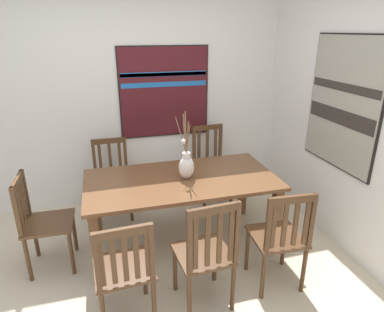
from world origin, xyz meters
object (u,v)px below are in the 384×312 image
Objects in this scene: chair_1 at (280,237)px; painting_on_side_wall at (343,104)px; chair_2 at (206,253)px; centerpiece_vase at (186,165)px; painting_on_back_wall at (164,92)px; chair_0 at (211,165)px; chair_3 at (124,269)px; chair_4 at (112,177)px; chair_5 at (41,221)px; dining_table at (181,188)px.

chair_1 is 1.42m from painting_on_side_wall.
chair_1 is 0.96× the size of chair_2.
painting_on_side_wall is (1.48, -0.22, 0.56)m from centerpiece_vase.
chair_0 is at bearing -31.96° from painting_on_back_wall.
chair_3 is 2.45m from painting_on_side_wall.
centerpiece_vase is 0.51× the size of painting_on_side_wall.
chair_0 is at bearing 70.32° from chair_2.
chair_4 is at bearing 128.14° from chair_1.
chair_3 is 1.68m from chair_4.
painting_on_side_wall reaches higher than painting_on_back_wall.
painting_on_side_wall is at bearing 16.25° from chair_3.
chair_5 is (-0.66, -0.82, 0.01)m from chair_4.
chair_3 is 0.99× the size of chair_5.
chair_5 is at bearing 179.86° from centerpiece_vase.
chair_4 is 1.19m from painting_on_back_wall.
chair_3 is at bearing -163.75° from painting_on_side_wall.
chair_0 is 1.70m from painting_on_side_wall.
chair_5 is 2.00m from painting_on_back_wall.
painting_on_back_wall is at bearing 86.31° from dining_table.
chair_2 is (-0.60, -1.69, 0.01)m from chair_0.
dining_table is 1.01m from chair_0.
chair_5 is at bearing 146.15° from chair_2.
centerpiece_vase is 1.07m from chair_1.
dining_table is at bearing 159.47° from centerpiece_vase.
chair_3 is at bearing -128.63° from centerpiece_vase.
chair_5 is (-1.30, -0.01, -0.15)m from dining_table.
centerpiece_vase is at bearing -122.74° from chair_0.
chair_5 is (-1.35, 0.00, -0.39)m from centerpiece_vase.
chair_1 is 0.85× the size of painting_on_back_wall.
painting_on_side_wall is at bearing -43.43° from painting_on_back_wall.
chair_0 is (0.58, 0.82, -0.14)m from dining_table.
painting_on_side_wall reaches higher than chair_5.
chair_3 is 1.00× the size of chair_4.
chair_5 is 0.84× the size of painting_on_back_wall.
chair_1 is 1.27m from chair_3.
painting_on_back_wall is (0.03, 1.15, 0.50)m from centerpiece_vase.
centerpiece_vase is 1.60m from painting_on_side_wall.
centerpiece_vase is 1.26m from painting_on_back_wall.
chair_3 is at bearing -179.91° from chair_2.
chair_4 is (-1.28, 1.62, -0.01)m from chair_1.
painting_on_back_wall reaches higher than chair_2.
centerpiece_vase reaches higher than chair_3.
chair_4 is at bearing 154.10° from painting_on_side_wall.
painting_on_back_wall is at bearing 106.11° from chair_1.
chair_2 is at bearing -92.70° from painting_on_back_wall.
chair_0 is 2.06m from chair_5.
chair_3 is at bearing -177.40° from chair_1.
chair_2 is at bearing -69.82° from chair_4.
chair_4 is (-0.00, 1.68, -0.01)m from chair_3.
painting_on_back_wall is (0.71, 2.01, 0.89)m from chair_3.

